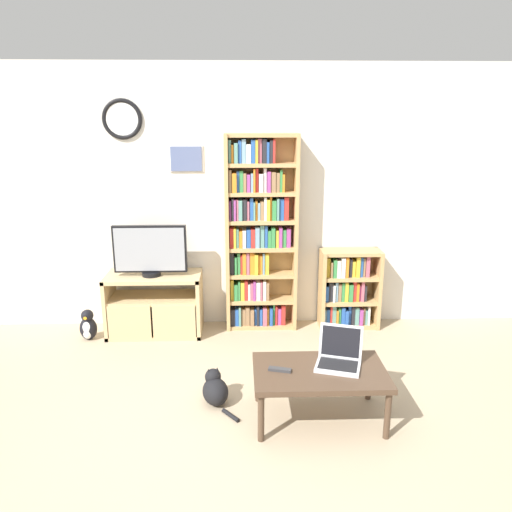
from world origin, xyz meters
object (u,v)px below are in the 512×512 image
(coffee_table, at_px, (320,375))
(laptop, at_px, (339,356))
(bookshelf_short, at_px, (347,289))
(remote_near_laptop, at_px, (280,370))
(tv_stand, at_px, (155,304))
(bookshelf_tall, at_px, (258,234))
(cat, at_px, (215,389))
(penguin_figurine, at_px, (88,326))
(television, at_px, (150,251))

(coffee_table, bearing_deg, laptop, 27.66)
(bookshelf_short, bearing_deg, remote_near_laptop, -116.37)
(coffee_table, relative_size, laptop, 2.45)
(tv_stand, height_order, laptop, laptop)
(bookshelf_tall, relative_size, coffee_table, 2.10)
(tv_stand, xyz_separation_m, cat, (0.65, -1.30, -0.19))
(tv_stand, relative_size, bookshelf_short, 1.14)
(bookshelf_short, distance_m, remote_near_laptop, 1.86)
(tv_stand, relative_size, coffee_table, 1.00)
(bookshelf_tall, height_order, laptop, bookshelf_tall)
(coffee_table, bearing_deg, tv_stand, 132.51)
(cat, bearing_deg, remote_near_laptop, -43.87)
(bookshelf_tall, distance_m, coffee_table, 1.82)
(bookshelf_tall, bearing_deg, penguin_figurine, -170.49)
(television, xyz_separation_m, bookshelf_short, (1.96, 0.14, -0.46))
(cat, bearing_deg, penguin_figurine, 121.13)
(bookshelf_short, relative_size, remote_near_laptop, 4.88)
(television, bearing_deg, coffee_table, -47.01)
(coffee_table, xyz_separation_m, remote_near_laptop, (-0.28, -0.01, 0.05))
(television, relative_size, cat, 1.69)
(tv_stand, height_order, coffee_table, tv_stand)
(bookshelf_short, distance_m, penguin_figurine, 2.60)
(bookshelf_tall, distance_m, bookshelf_short, 1.08)
(bookshelf_short, height_order, remote_near_laptop, bookshelf_short)
(tv_stand, xyz_separation_m, television, (-0.01, -0.01, 0.55))
(television, relative_size, bookshelf_short, 0.86)
(television, relative_size, penguin_figurine, 2.28)
(bookshelf_tall, height_order, penguin_figurine, bookshelf_tall)
(television, height_order, penguin_figurine, television)
(television, xyz_separation_m, remote_near_laptop, (1.13, -1.52, -0.46))
(television, bearing_deg, laptop, -42.65)
(penguin_figurine, bearing_deg, bookshelf_short, 5.82)
(penguin_figurine, bearing_deg, tv_stand, 12.25)
(television, height_order, remote_near_laptop, television)
(penguin_figurine, bearing_deg, remote_near_laptop, -38.69)
(laptop, xyz_separation_m, remote_near_laptop, (-0.43, -0.09, -0.06))
(television, xyz_separation_m, coffee_table, (1.41, -1.52, -0.51))
(bookshelf_short, xyz_separation_m, laptop, (-0.39, -1.58, 0.06))
(laptop, relative_size, penguin_figurine, 1.24)
(television, height_order, bookshelf_tall, bookshelf_tall)
(tv_stand, distance_m, remote_near_laptop, 1.90)
(tv_stand, height_order, television, television)
(tv_stand, bearing_deg, bookshelf_tall, 7.82)
(television, height_order, cat, television)
(coffee_table, xyz_separation_m, penguin_figurine, (-2.03, 1.39, -0.21))
(tv_stand, relative_size, remote_near_laptop, 5.58)
(television, distance_m, bookshelf_short, 2.01)
(television, height_order, bookshelf_short, television)
(coffee_table, height_order, remote_near_laptop, remote_near_laptop)
(bookshelf_tall, xyz_separation_m, laptop, (0.52, -1.59, -0.52))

